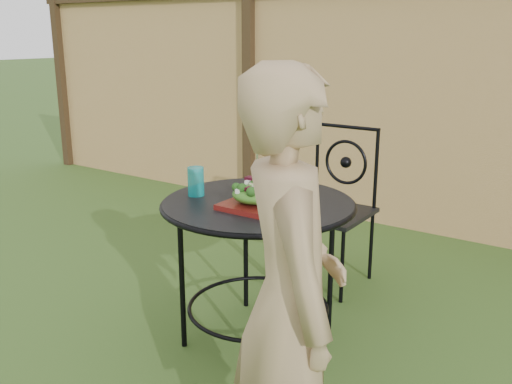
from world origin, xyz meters
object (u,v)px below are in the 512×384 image
(patio_table, at_px, (258,229))
(diner, at_px, (290,301))
(patio_chair, at_px, (333,202))
(salad_plate, at_px, (255,205))

(patio_table, bearing_deg, diner, -50.16)
(patio_chair, bearing_deg, patio_table, -87.40)
(patio_chair, distance_m, diner, 1.79)
(salad_plate, bearing_deg, patio_chair, 95.24)
(patio_chair, height_order, salad_plate, patio_chair)
(salad_plate, bearing_deg, diner, -48.76)
(patio_chair, relative_size, diner, 0.67)
(patio_table, bearing_deg, salad_plate, -62.40)
(salad_plate, bearing_deg, patio_table, 117.60)
(patio_table, distance_m, patio_chair, 0.87)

